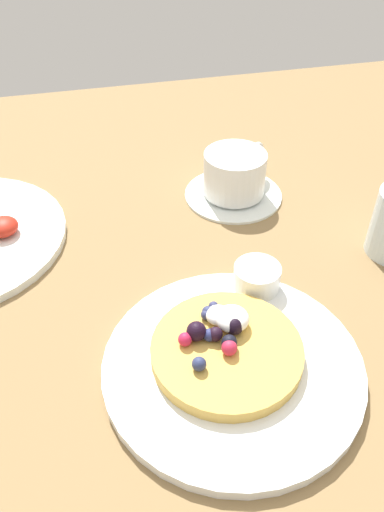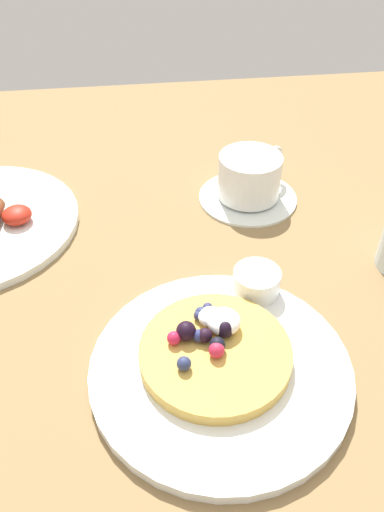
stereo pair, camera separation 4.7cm
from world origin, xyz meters
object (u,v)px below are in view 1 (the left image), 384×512
pancake_plate (233,366)px  coffee_saucer (233,194)px  syrup_ramekin (257,277)px  coffee_cup (235,172)px

pancake_plate → coffee_saucer: (9.16, 29.48, -0.26)cm
pancake_plate → coffee_saucer: bearing=72.7°
pancake_plate → syrup_ramekin: bearing=59.4°
coffee_saucer → coffee_cup: 3.54cm
pancake_plate → syrup_ramekin: (5.67, 9.59, 2.10)cm
pancake_plate → coffee_saucer: pancake_plate is taller
syrup_ramekin → coffee_cup: bearing=79.8°
coffee_saucer → syrup_ramekin: bearing=-100.0°
pancake_plate → coffee_cup: bearing=72.6°
coffee_saucer → coffee_cup: bearing=39.0°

